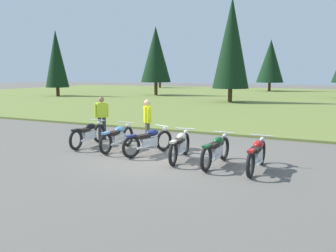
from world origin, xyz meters
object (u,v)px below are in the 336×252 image
(motorcycle_navy, at_px, (149,141))
(motorcycle_cream, at_px, (180,146))
(motorcycle_british_green, at_px, (216,150))
(rider_in_hivis_vest, at_px, (147,120))
(motorcycle_black, at_px, (88,134))
(motorcycle_red, at_px, (257,155))
(rider_with_back_turned, at_px, (102,115))
(motorcycle_sky_blue, at_px, (118,137))

(motorcycle_navy, height_order, motorcycle_cream, same)
(motorcycle_british_green, bearing_deg, motorcycle_navy, 170.55)
(motorcycle_british_green, distance_m, rider_in_hivis_vest, 3.23)
(motorcycle_black, relative_size, motorcycle_navy, 1.05)
(motorcycle_navy, xyz_separation_m, motorcycle_red, (3.49, -0.46, 0.00))
(motorcycle_navy, height_order, rider_with_back_turned, rider_with_back_turned)
(motorcycle_black, bearing_deg, motorcycle_sky_blue, -3.84)
(motorcycle_red, bearing_deg, motorcycle_black, 173.54)
(motorcycle_sky_blue, relative_size, motorcycle_navy, 1.05)
(motorcycle_cream, height_order, rider_with_back_turned, rider_with_back_turned)
(motorcycle_black, relative_size, rider_with_back_turned, 1.26)
(motorcycle_navy, height_order, motorcycle_red, same)
(motorcycle_sky_blue, bearing_deg, motorcycle_black, 176.16)
(motorcycle_red, xyz_separation_m, rider_with_back_turned, (-6.30, 1.89, 0.51))
(motorcycle_sky_blue, distance_m, rider_with_back_turned, 2.08)
(motorcycle_black, bearing_deg, motorcycle_navy, -5.01)
(motorcycle_navy, bearing_deg, motorcycle_british_green, -9.45)
(motorcycle_british_green, height_order, rider_with_back_turned, rider_with_back_turned)
(motorcycle_british_green, height_order, rider_in_hivis_vest, rider_in_hivis_vest)
(motorcycle_black, xyz_separation_m, rider_with_back_turned, (-0.28, 1.21, 0.51))
(motorcycle_black, xyz_separation_m, motorcycle_red, (6.03, -0.68, 0.00))
(motorcycle_cream, bearing_deg, motorcycle_british_green, -7.08)
(motorcycle_red, distance_m, rider_in_hivis_vest, 4.31)
(motorcycle_navy, xyz_separation_m, rider_in_hivis_vest, (-0.55, 0.94, 0.51))
(motorcycle_british_green, relative_size, rider_in_hivis_vest, 1.26)
(motorcycle_cream, xyz_separation_m, motorcycle_red, (2.30, -0.21, 0.00))
(motorcycle_cream, distance_m, rider_with_back_turned, 4.37)
(motorcycle_black, distance_m, motorcycle_sky_blue, 1.28)
(motorcycle_sky_blue, height_order, motorcycle_navy, same)
(motorcycle_red, height_order, rider_in_hivis_vest, rider_in_hivis_vest)
(motorcycle_black, xyz_separation_m, rider_in_hivis_vest, (1.99, 0.72, 0.51))
(motorcycle_sky_blue, bearing_deg, motorcycle_red, -7.17)
(motorcycle_cream, relative_size, motorcycle_red, 1.00)
(motorcycle_black, relative_size, rider_in_hivis_vest, 1.26)
(motorcycle_cream, bearing_deg, motorcycle_sky_blue, 171.10)
(motorcycle_navy, distance_m, motorcycle_british_green, 2.38)
(motorcycle_navy, bearing_deg, rider_with_back_turned, 153.07)
(motorcycle_british_green, xyz_separation_m, rider_in_hivis_vest, (-2.90, 1.34, 0.51))
(motorcycle_cream, distance_m, motorcycle_british_green, 1.17)
(motorcycle_black, height_order, motorcycle_red, same)
(rider_with_back_turned, bearing_deg, motorcycle_british_green, -19.42)
(motorcycle_black, xyz_separation_m, motorcycle_sky_blue, (1.28, -0.09, 0.00))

